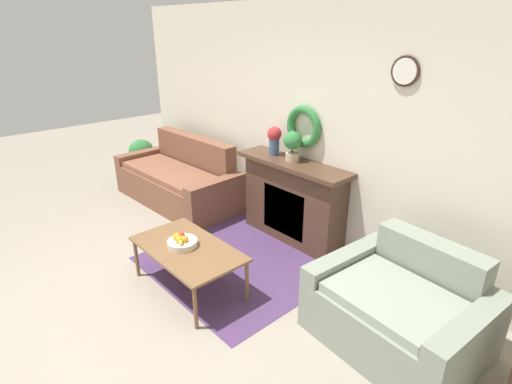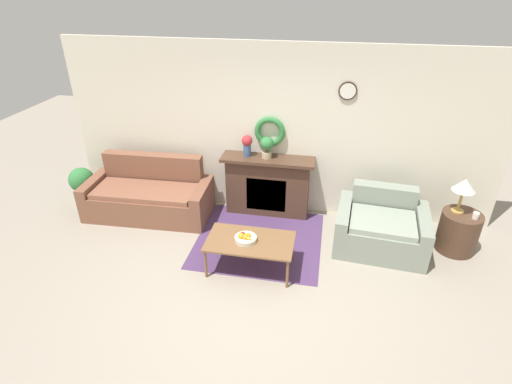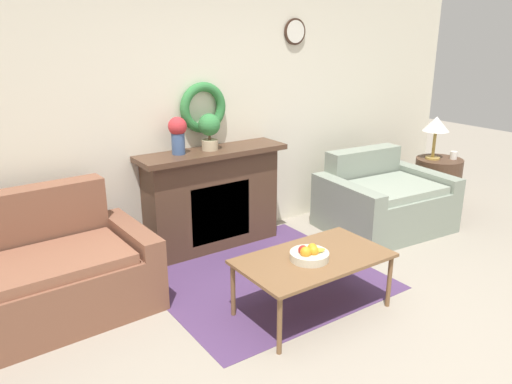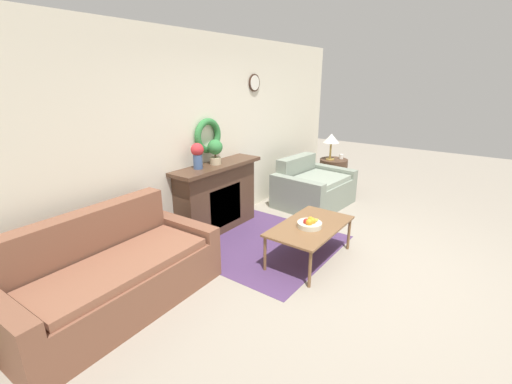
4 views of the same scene
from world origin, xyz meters
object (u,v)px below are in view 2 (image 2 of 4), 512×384
Objects in this scene: coffee_table at (250,243)px; vase_on_mantel_left at (247,144)px; side_table_by_loveseat at (458,232)px; couch_left at (149,196)px; potted_plant_on_mantel at (267,146)px; loveseat_right at (381,228)px; table_lamp at (464,186)px; fruit_bowl at (245,238)px; potted_plant_floor_by_couch at (82,182)px; fireplace at (268,185)px; mug at (476,216)px.

vase_on_mantel_left is at bearing 103.13° from coffee_table.
side_table_by_loveseat is at bearing -9.34° from vase_on_mantel_left.
potted_plant_on_mantel is at bearing 9.17° from couch_left.
loveseat_right is 1.23m from table_lamp.
fruit_bowl is 0.43× the size of potted_plant_floor_by_couch.
fireplace reaches higher than loveseat_right.
potted_plant_floor_by_couch is (-3.14, 1.14, 0.01)m from coffee_table.
table_lamp reaches higher than fireplace.
potted_plant_on_mantel is (0.31, -0.02, 0.00)m from vase_on_mantel_left.
couch_left is 1.84m from vase_on_mantel_left.
vase_on_mantel_left is (-2.10, 0.62, 0.89)m from loveseat_right.
mug is (4.87, -0.22, 0.32)m from couch_left.
loveseat_right is 4.90m from potted_plant_floor_by_couch.
table_lamp is at bearing 20.38° from fruit_bowl.
couch_left is at bearing 178.51° from side_table_by_loveseat.
mug is at bearing 5.08° from loveseat_right.
side_table_by_loveseat is at bearing 18.97° from fruit_bowl.
loveseat_right is 1.24m from mug.
fireplace is 0.69m from potted_plant_on_mantel.
fireplace is 4.27× the size of potted_plant_on_mantel.
fireplace is at bearing 165.44° from loveseat_right.
loveseat_right is 2.03m from fruit_bowl.
mug reaches higher than side_table_by_loveseat.
couch_left is 1.22m from potted_plant_floor_by_couch.
couch_left is at bearing 150.26° from coffee_table.
coffee_table is 2.99m from side_table_by_loveseat.
loveseat_right is 3.88× the size of potted_plant_on_mantel.
fruit_bowl is (1.86, -1.12, 0.18)m from couch_left.
potted_plant_floor_by_couch is (-4.89, 0.27, 0.12)m from loveseat_right.
couch_left is 21.92× the size of mug.
vase_on_mantel_left is at bearing 179.04° from fireplace.
table_lamp is at bearing 141.84° from mug.
fruit_bowl is 3.05m from table_lamp.
fruit_bowl is at bearing -33.22° from couch_left.
mug is (1.20, 0.01, 0.34)m from loveseat_right.
potted_plant_on_mantel is (-1.79, 0.60, 0.89)m from loveseat_right.
potted_plant_on_mantel is 3.21m from potted_plant_floor_by_couch.
vase_on_mantel_left is (-3.11, 0.47, 0.19)m from table_lamp.
fireplace is 3.14m from potted_plant_floor_by_couch.
fireplace is 1.95m from couch_left.
fireplace is 1.49m from coffee_table.
side_table_by_loveseat is 0.38m from mug.
side_table_by_loveseat is (2.83, 0.97, -0.12)m from coffee_table.
potted_plant_floor_by_couch is (-5.96, 0.17, 0.13)m from side_table_by_loveseat.
table_lamp is 1.50× the size of vase_on_mantel_left.
coffee_table is (0.01, -1.49, -0.08)m from fireplace.
side_table_by_loveseat is (2.89, 0.99, -0.20)m from fruit_bowl.
vase_on_mantel_left is at bearing 100.75° from fruit_bowl.
table_lamp is (2.82, 1.05, 0.50)m from fruit_bowl.
potted_plant_floor_by_couch is (-1.22, 0.05, 0.11)m from couch_left.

